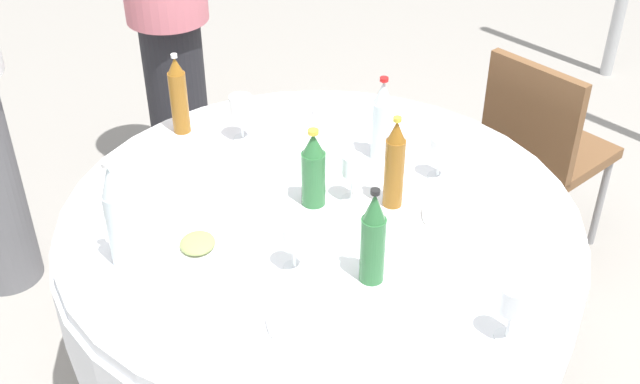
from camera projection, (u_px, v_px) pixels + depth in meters
The scene contains 21 objects.
ground_plane at pixel (320, 384), 2.71m from camera, with size 10.00×10.00×0.00m, color gray.
dining_table at pixel (320, 249), 2.37m from camera, with size 1.54×1.54×0.74m.
bottle_green_east at pixel (313, 170), 2.26m from camera, with size 0.07×0.07×0.25m.
bottle_clear_right at pixel (382, 121), 2.46m from camera, with size 0.06×0.06×0.28m.
bottle_amber_south at pixel (394, 165), 2.24m from camera, with size 0.06×0.06×0.29m.
bottle_green_north at pixel (373, 239), 1.97m from camera, with size 0.06×0.06×0.28m.
bottle_clear_left at pixel (116, 218), 2.01m from camera, with size 0.06×0.06×0.32m.
bottle_amber_far at pixel (179, 96), 2.59m from camera, with size 0.06×0.06×0.28m.
wine_glass_north at pixel (241, 108), 2.56m from camera, with size 0.07×0.07×0.16m.
wine_glass_left at pixel (352, 168), 2.27m from camera, with size 0.06×0.06×0.15m.
wine_glass_far at pixel (513, 302), 1.81m from camera, with size 0.06×0.06×0.15m.
wine_glass_near at pixel (294, 238), 2.02m from camera, with size 0.07×0.07×0.14m.
wine_glass_outer at pixel (440, 150), 2.38m from camera, with size 0.06×0.06×0.14m.
plate_outer at pixel (312, 320), 1.91m from camera, with size 0.22×0.22×0.02m.
plate_inner at pixel (198, 247), 2.13m from camera, with size 0.24×0.24×0.04m.
plate_west at pixel (346, 112), 2.76m from camera, with size 0.24×0.24×0.02m.
plate_front at pixel (462, 215), 2.26m from camera, with size 0.23×0.23×0.02m.
fork_right at pixel (457, 144), 2.59m from camera, with size 0.18×0.02×0.01m, color silver.
folded_napkin at pixel (138, 200), 2.31m from camera, with size 0.18×0.18×0.02m, color white.
person_east at pixel (168, 17), 3.26m from camera, with size 0.34×0.34×1.57m.
chair_far at pixel (541, 143), 3.03m from camera, with size 0.56×0.56×0.87m.
Camera 1 is at (1.85, -0.01, 2.09)m, focal length 44.32 mm.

